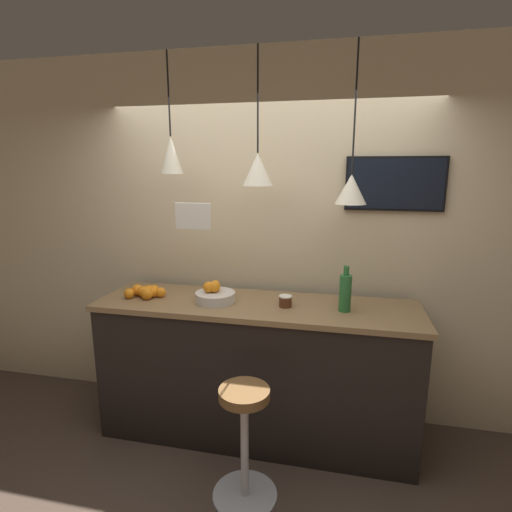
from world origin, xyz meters
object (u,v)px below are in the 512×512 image
Objects in this scene: fruit_bowl at (215,295)px; juice_bottle at (345,292)px; spread_jar at (285,301)px; mounted_tv at (395,184)px; bar_stool at (245,433)px.

juice_bottle is at bearing -0.15° from fruit_bowl.
spread_jar is at bearing -0.26° from fruit_bowl.
mounted_tv is (0.32, 0.41, 0.71)m from juice_bottle.
fruit_bowl is 0.93m from juice_bottle.
bar_stool is at bearing -58.43° from fruit_bowl.
mounted_tv is at bearing 48.67° from bar_stool.
bar_stool is at bearing -133.45° from juice_bottle.
juice_bottle reaches higher than bar_stool.
fruit_bowl is at bearing 121.57° from bar_stool.
juice_bottle reaches higher than spread_jar.
juice_bottle reaches higher than fruit_bowl.
fruit_bowl is at bearing 179.85° from juice_bottle.
bar_stool is 0.96m from fruit_bowl.
spread_jar is (0.15, 0.59, 0.65)m from bar_stool.
mounted_tv reaches higher than juice_bottle.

